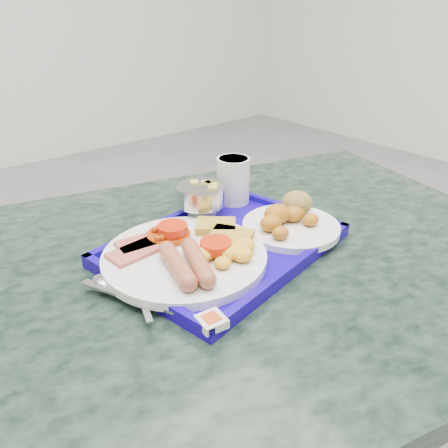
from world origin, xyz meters
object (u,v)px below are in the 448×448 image
(main_plate, at_px, (191,253))
(bread_plate, at_px, (290,220))
(table, at_px, (217,345))
(tray, at_px, (224,246))
(fruit_bowl, at_px, (201,196))
(juice_cup, at_px, (233,179))

(main_plate, bearing_deg, bread_plate, -7.13)
(main_plate, height_order, bread_plate, bread_plate)
(table, xyz_separation_m, main_plate, (-0.05, 0.01, 0.23))
(table, relative_size, tray, 3.13)
(fruit_bowl, bearing_deg, table, -118.31)
(juice_cup, bearing_deg, main_plate, -146.92)
(bread_plate, bearing_deg, main_plate, 172.87)
(fruit_bowl, bearing_deg, juice_cup, 7.70)
(bread_plate, height_order, juice_cup, juice_cup)
(fruit_bowl, relative_size, juice_cup, 0.99)
(table, bearing_deg, juice_cup, 41.49)
(table, bearing_deg, fruit_bowl, 61.69)
(main_plate, bearing_deg, table, -11.12)
(main_plate, bearing_deg, fruit_bowl, 46.72)
(tray, xyz_separation_m, main_plate, (-0.08, -0.01, 0.02))
(table, xyz_separation_m, bread_plate, (0.17, -0.02, 0.23))
(table, xyz_separation_m, fruit_bowl, (0.07, 0.14, 0.25))
(fruit_bowl, distance_m, juice_cup, 0.10)
(main_plate, distance_m, juice_cup, 0.26)
(tray, bearing_deg, bread_plate, -14.44)
(juice_cup, bearing_deg, table, -138.51)
(main_plate, height_order, juice_cup, juice_cup)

